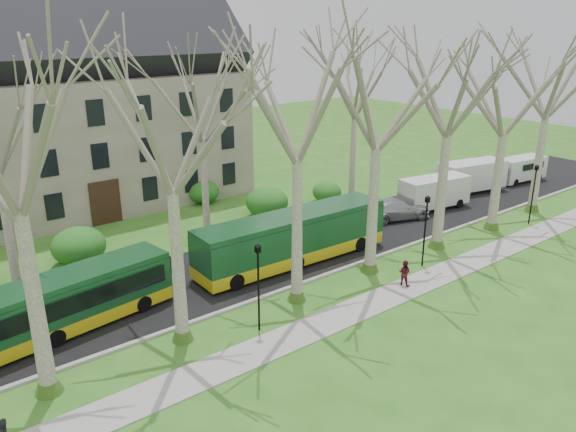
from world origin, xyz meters
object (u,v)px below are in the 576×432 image
object	(u,v)px
sedan	(396,209)
van_c	(520,169)
bus_follow	(293,237)
van_b	(472,177)
van_a	(434,193)
bus_lead	(55,306)
pedestrian_b	(404,273)

from	to	relation	value
sedan	van_c	size ratio (longest dim) A/B	1.03
bus_follow	van_b	size ratio (longest dim) A/B	2.09
van_a	van_b	size ratio (longest dim) A/B	0.94
van_a	van_c	size ratio (longest dim) A/B	1.12
van_b	sedan	bearing A→B (deg)	-163.55
van_b	van_c	world-z (taller)	van_b
van_a	van_c	bearing A→B (deg)	9.56
bus_lead	van_c	distance (m)	41.43
bus_follow	sedan	world-z (taller)	bus_follow
sedan	van_a	world-z (taller)	van_a
sedan	van_b	world-z (taller)	van_b
pedestrian_b	bus_follow	bearing A→B (deg)	4.49
bus_follow	van_c	size ratio (longest dim) A/B	2.48
bus_lead	van_a	world-z (taller)	bus_lead
van_a	sedan	bearing A→B (deg)	-172.23
van_c	sedan	bearing A→B (deg)	-173.05
bus_lead	van_a	bearing A→B (deg)	-5.96
van_b	pedestrian_b	xyz separation A→B (m)	(-18.45, -8.48, -0.59)
van_b	pedestrian_b	size ratio (longest dim) A/B	4.14
bus_follow	van_c	xyz separation A→B (m)	(27.59, 1.35, -0.46)
van_a	van_b	bearing A→B (deg)	17.44
bus_follow	sedan	xyz separation A→B (m)	(10.84, 1.41, -0.81)
sedan	pedestrian_b	size ratio (longest dim) A/B	3.61
sedan	van_c	world-z (taller)	van_c
bus_follow	van_b	distance (m)	21.37
bus_lead	sedan	xyz separation A→B (m)	(24.67, 1.06, -0.64)
sedan	pedestrian_b	bearing A→B (deg)	151.82
sedan	van_b	xyz separation A→B (m)	(10.42, 0.77, 0.55)
sedan	van_b	distance (m)	10.47
bus_lead	pedestrian_b	bearing A→B (deg)	-29.61
van_b	bus_follow	bearing A→B (deg)	-161.94
van_b	van_a	bearing A→B (deg)	-159.64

